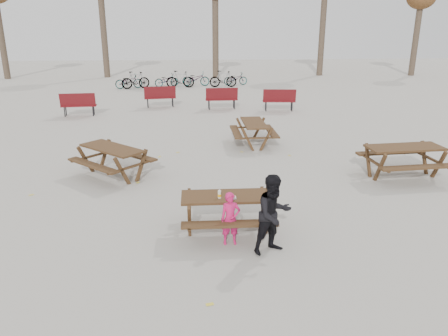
{
  "coord_description": "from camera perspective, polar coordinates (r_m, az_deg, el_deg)",
  "views": [
    {
      "loc": [
        -0.61,
        -7.85,
        4.01
      ],
      "look_at": [
        0.0,
        1.0,
        1.0
      ],
      "focal_mm": 35.0,
      "sensor_mm": 36.0,
      "label": 1
    }
  ],
  "objects": [
    {
      "name": "ground",
      "position": [
        8.83,
        0.45,
        -8.25
      ],
      "size": [
        80.0,
        80.0,
        0.0
      ],
      "primitive_type": "plane",
      "color": "gray",
      "rests_on": "ground"
    },
    {
      "name": "main_picnic_table",
      "position": [
        8.58,
        0.46,
        -4.76
      ],
      "size": [
        1.8,
        1.45,
        0.78
      ],
      "color": "#352213",
      "rests_on": "ground"
    },
    {
      "name": "food_tray",
      "position": [
        8.35,
        0.95,
        -3.91
      ],
      "size": [
        0.18,
        0.11,
        0.03
      ],
      "primitive_type": "cube",
      "color": "white",
      "rests_on": "main_picnic_table"
    },
    {
      "name": "bread_roll",
      "position": [
        8.34,
        0.95,
        -3.64
      ],
      "size": [
        0.14,
        0.06,
        0.05
      ],
      "primitive_type": "ellipsoid",
      "color": "tan",
      "rests_on": "food_tray"
    },
    {
      "name": "soda_bottle",
      "position": [
        8.36,
        -0.6,
        -3.49
      ],
      "size": [
        0.07,
        0.07,
        0.17
      ],
      "color": "silver",
      "rests_on": "main_picnic_table"
    },
    {
      "name": "child",
      "position": [
        8.16,
        0.85,
        -6.64
      ],
      "size": [
        0.39,
        0.27,
        1.02
      ],
      "primitive_type": "imported",
      "rotation": [
        0.0,
        0.0,
        0.08
      ],
      "color": "#CB195A",
      "rests_on": "ground"
    },
    {
      "name": "adult",
      "position": [
        7.84,
        6.51,
        -6.04
      ],
      "size": [
        0.89,
        0.81,
        1.48
      ],
      "primitive_type": "imported",
      "rotation": [
        0.0,
        0.0,
        0.44
      ],
      "color": "black",
      "rests_on": "ground"
    },
    {
      "name": "picnic_table_east",
      "position": [
        12.57,
        22.33,
        0.74
      ],
      "size": [
        2.11,
        1.76,
        0.85
      ],
      "primitive_type": null,
      "rotation": [
        0.0,
        0.0,
        0.09
      ],
      "color": "#352213",
      "rests_on": "ground"
    },
    {
      "name": "picnic_table_north",
      "position": [
        12.07,
        -14.3,
        0.78
      ],
      "size": [
        2.42,
        2.4,
        0.81
      ],
      "primitive_type": null,
      "rotation": [
        0.0,
        0.0,
        -0.75
      ],
      "color": "#352213",
      "rests_on": "ground"
    },
    {
      "name": "picnic_table_far",
      "position": [
        14.81,
        3.88,
        4.54
      ],
      "size": [
        1.48,
        1.82,
        0.77
      ],
      "primitive_type": null,
      "rotation": [
        0.0,
        0.0,
        1.59
      ],
      "color": "#352213",
      "rests_on": "ground"
    },
    {
      "name": "park_bench_row",
      "position": [
        20.58,
        -4.97,
        8.9
      ],
      "size": [
        10.58,
        2.48,
        1.03
      ],
      "color": "maroon",
      "rests_on": "ground"
    },
    {
      "name": "bicycle_row",
      "position": [
        28.11,
        -5.78,
        11.42
      ],
      "size": [
        8.4,
        2.1,
        1.05
      ],
      "color": "black",
      "rests_on": "ground"
    },
    {
      "name": "fallen_leaves",
      "position": [
        11.15,
        2.04,
        -2.32
      ],
      "size": [
        11.0,
        11.0,
        0.01
      ],
      "primitive_type": null,
      "color": "gold",
      "rests_on": "ground"
    }
  ]
}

